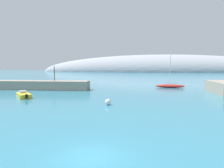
{
  "coord_description": "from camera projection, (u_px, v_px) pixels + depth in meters",
  "views": [
    {
      "loc": [
        3.15,
        -11.19,
        5.59
      ],
      "look_at": [
        -2.88,
        27.02,
        2.14
      ],
      "focal_mm": 31.02,
      "sensor_mm": 36.0,
      "label": 1
    }
  ],
  "objects": [
    {
      "name": "water",
      "position": [
        90.0,
        157.0,
        11.99
      ],
      "size": [
        600.0,
        600.0,
        0.0
      ],
      "primitive_type": "plane",
      "color": "teal",
      "rests_on": "ground"
    },
    {
      "name": "breakwater_rocks",
      "position": [
        40.0,
        85.0,
        47.65
      ],
      "size": [
        24.4,
        5.18,
        2.16
      ],
      "primitive_type": "cube",
      "rotation": [
        0.0,
        0.0,
        0.05
      ],
      "color": "gray",
      "rests_on": "ground"
    },
    {
      "name": "distant_ridge",
      "position": [
        160.0,
        72.0,
        205.11
      ],
      "size": [
        260.78,
        57.53,
        36.74
      ],
      "primitive_type": "ellipsoid",
      "color": "#999EA8",
      "rests_on": "ground"
    },
    {
      "name": "sailboat_red_near_shore",
      "position": [
        170.0,
        86.0,
        51.62
      ],
      "size": [
        7.74,
        2.12,
        9.98
      ],
      "rotation": [
        0.0,
        0.0,
        3.1
      ],
      "color": "red",
      "rests_on": "water"
    },
    {
      "name": "motorboat_yellow_alongside_breakwater",
      "position": [
        24.0,
        95.0,
        35.47
      ],
      "size": [
        4.87,
        5.06,
        1.15
      ],
      "rotation": [
        0.0,
        0.0,
        2.32
      ],
      "color": "yellow",
      "rests_on": "water"
    },
    {
      "name": "mooring_buoy_white",
      "position": [
        108.0,
        102.0,
        28.36
      ],
      "size": [
        0.88,
        0.88,
        0.88
      ],
      "primitive_type": "sphere",
      "color": "silver",
      "rests_on": "water"
    },
    {
      "name": "harbor_lamp_post",
      "position": [
        54.0,
        71.0,
        47.33
      ],
      "size": [
        0.36,
        0.36,
        3.76
      ],
      "color": "black",
      "rests_on": "breakwater_rocks"
    }
  ]
}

